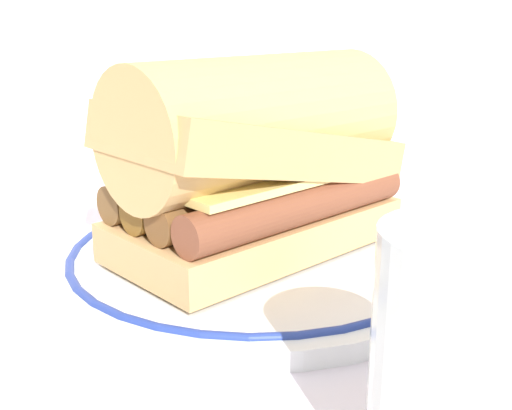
# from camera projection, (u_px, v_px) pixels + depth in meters

# --- Properties ---
(ground_plane) EXTENTS (1.50, 1.50, 0.00)m
(ground_plane) POSITION_uv_depth(u_px,v_px,m) (280.00, 259.00, 0.46)
(ground_plane) COLOR silver
(plate) EXTENTS (0.28, 0.28, 0.01)m
(plate) POSITION_uv_depth(u_px,v_px,m) (256.00, 256.00, 0.45)
(plate) COLOR white
(plate) RESTS_ON ground_plane
(sausage_sandwich) EXTENTS (0.22, 0.17, 0.13)m
(sausage_sandwich) POSITION_uv_depth(u_px,v_px,m) (256.00, 157.00, 0.43)
(sausage_sandwich) COLOR tan
(sausage_sandwich) RESTS_ON plate
(drinking_glass) EXTENTS (0.06, 0.06, 0.10)m
(drinking_glass) POSITION_uv_depth(u_px,v_px,m) (456.00, 379.00, 0.23)
(drinking_glass) COLOR silver
(drinking_glass) RESTS_ON ground_plane
(butter_knife) EXTENTS (0.15, 0.04, 0.01)m
(butter_knife) POSITION_uv_depth(u_px,v_px,m) (216.00, 181.00, 0.66)
(butter_knife) COLOR silver
(butter_knife) RESTS_ON ground_plane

